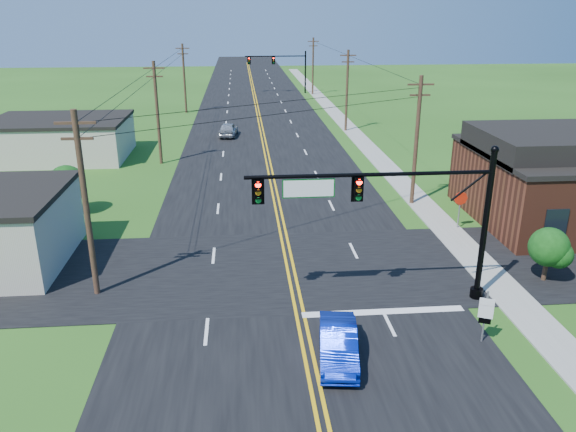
{
  "coord_description": "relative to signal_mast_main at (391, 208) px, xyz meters",
  "views": [
    {
      "loc": [
        -2.3,
        -15.18,
        13.03
      ],
      "look_at": [
        -0.13,
        10.0,
        3.75
      ],
      "focal_mm": 35.0,
      "sensor_mm": 36.0,
      "label": 1
    }
  ],
  "objects": [
    {
      "name": "blue_car",
      "position": [
        -3.04,
        -4.47,
        -4.06
      ],
      "size": [
        1.97,
        4.31,
        1.37
      ],
      "primitive_type": "imported",
      "rotation": [
        0.0,
        0.0,
        -0.13
      ],
      "color": "#071FA6",
      "rests_on": "ground"
    },
    {
      "name": "distant_car",
      "position": [
        -7.93,
        38.16,
        -3.99
      ],
      "size": [
        2.3,
        4.63,
        1.51
      ],
      "primitive_type": "imported",
      "rotation": [
        0.0,
        0.0,
        3.02
      ],
      "color": "#A1A2A6",
      "rests_on": "ground"
    },
    {
      "name": "signal_mast_main",
      "position": [
        0.0,
        0.0,
        0.0
      ],
      "size": [
        11.3,
        0.6,
        7.48
      ],
      "color": "black",
      "rests_on": "ground"
    },
    {
      "name": "sidewalk",
      "position": [
        6.16,
        32.0,
        -4.71
      ],
      "size": [
        2.0,
        160.0,
        0.08
      ],
      "primitive_type": "cube",
      "color": "gray",
      "rests_on": "ground"
    },
    {
      "name": "shrub_corner",
      "position": [
        8.66,
        1.5,
        -2.9
      ],
      "size": [
        2.0,
        2.0,
        2.86
      ],
      "color": "#332717",
      "rests_on": "ground"
    },
    {
      "name": "utility_pole_left_a",
      "position": [
        -13.84,
        2.0,
        -0.03
      ],
      "size": [
        1.8,
        0.28,
        9.0
      ],
      "color": "#332717",
      "rests_on": "ground"
    },
    {
      "name": "tree_left",
      "position": [
        -18.34,
        14.0,
        -2.59
      ],
      "size": [
        2.4,
        2.4,
        3.37
      ],
      "color": "#332717",
      "rests_on": "ground"
    },
    {
      "name": "utility_pole_right_c",
      "position": [
        5.46,
        70.0,
        -0.03
      ],
      "size": [
        1.8,
        0.28,
        9.0
      ],
      "color": "#332717",
      "rests_on": "ground"
    },
    {
      "name": "utility_pole_right_a",
      "position": [
        5.46,
        14.0,
        -0.03
      ],
      "size": [
        1.8,
        0.28,
        9.0
      ],
      "color": "#332717",
      "rests_on": "ground"
    },
    {
      "name": "road_cross",
      "position": [
        -4.34,
        4.0,
        -4.73
      ],
      "size": [
        70.0,
        10.0,
        0.04
      ],
      "primitive_type": "cube",
      "color": "black",
      "rests_on": "ground"
    },
    {
      "name": "route_sign",
      "position": [
        3.16,
        -3.77,
        -3.37
      ],
      "size": [
        0.55,
        0.27,
        2.38
      ],
      "rotation": [
        0.0,
        0.0,
        -0.42
      ],
      "color": "slate",
      "rests_on": "ground"
    },
    {
      "name": "signal_mast_far",
      "position": [
        0.1,
        72.0,
        -0.2
      ],
      "size": [
        10.98,
        0.6,
        7.48
      ],
      "color": "black",
      "rests_on": "ground"
    },
    {
      "name": "tree_right_back",
      "position": [
        11.66,
        18.0,
        -2.15
      ],
      "size": [
        3.0,
        3.0,
        4.1
      ],
      "color": "#332717",
      "rests_on": "ground"
    },
    {
      "name": "utility_pole_left_b",
      "position": [
        -13.84,
        27.0,
        -0.03
      ],
      "size": [
        1.8,
        0.28,
        9.0
      ],
      "color": "#332717",
      "rests_on": "ground"
    },
    {
      "name": "cream_bldg_far",
      "position": [
        -23.34,
        30.0,
        -2.89
      ],
      "size": [
        12.2,
        9.2,
        3.7
      ],
      "color": "beige",
      "rests_on": "ground"
    },
    {
      "name": "ground",
      "position": [
        -4.34,
        -8.0,
        -4.75
      ],
      "size": [
        260.0,
        260.0,
        0.0
      ],
      "primitive_type": "plane",
      "color": "#244D16",
      "rests_on": "ground"
    },
    {
      "name": "road_main",
      "position": [
        -4.34,
        42.0,
        -4.73
      ],
      "size": [
        16.0,
        220.0,
        0.04
      ],
      "primitive_type": "cube",
      "color": "black",
      "rests_on": "ground"
    },
    {
      "name": "utility_pole_left_c",
      "position": [
        -13.84,
        54.0,
        -0.03
      ],
      "size": [
        1.8,
        0.28,
        9.0
      ],
      "color": "#332717",
      "rests_on": "ground"
    },
    {
      "name": "utility_pole_right_b",
      "position": [
        5.46,
        40.0,
        -0.03
      ],
      "size": [
        1.8,
        0.28,
        9.0
      ],
      "color": "#332717",
      "rests_on": "ground"
    },
    {
      "name": "stop_sign",
      "position": [
        6.96,
        8.98,
        -2.98
      ],
      "size": [
        0.88,
        0.1,
        2.46
      ],
      "rotation": [
        0.0,
        0.0,
        0.02
      ],
      "color": "slate",
      "rests_on": "ground"
    }
  ]
}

